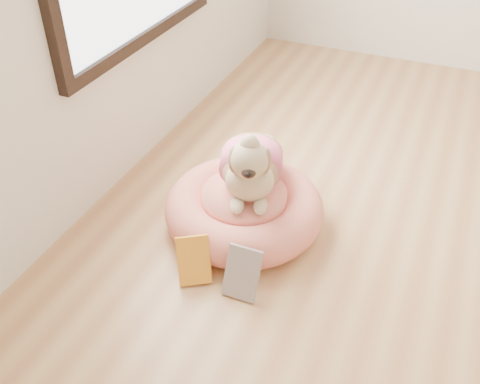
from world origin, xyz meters
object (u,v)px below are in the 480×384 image
at_px(pet_bed, 244,209).
at_px(book_yellow, 194,260).
at_px(dog, 251,154).
at_px(book_white, 242,273).

height_order(pet_bed, book_yellow, book_yellow).
distance_m(dog, book_yellow, 0.53).
xyz_separation_m(dog, book_white, (0.15, -0.44, -0.28)).
bearing_deg(dog, book_yellow, -118.66).
height_order(pet_bed, book_white, book_white).
xyz_separation_m(pet_bed, dog, (0.01, 0.04, 0.29)).
distance_m(book_yellow, book_white, 0.22).
relative_size(dog, book_yellow, 2.45).
bearing_deg(book_white, book_yellow, -178.65).
bearing_deg(book_yellow, book_white, -30.73).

